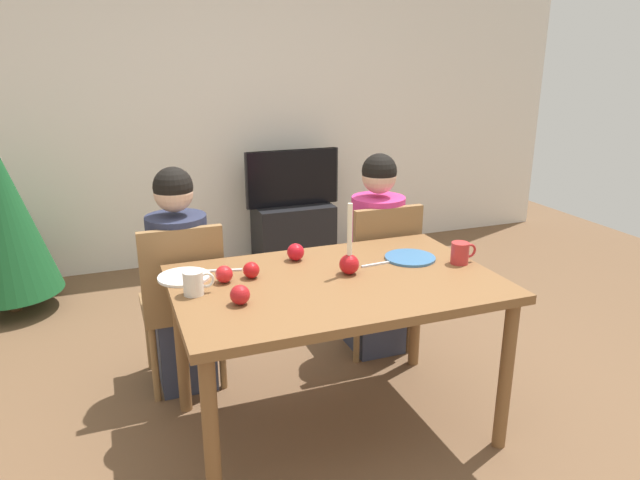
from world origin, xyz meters
TOP-DOWN VIEW (x-y plane):
  - ground_plane at (0.00, 0.00)m, footprint 7.68×7.68m
  - back_wall at (0.00, 2.60)m, footprint 6.40×0.10m
  - dining_table at (0.00, 0.00)m, footprint 1.40×0.90m
  - chair_left at (-0.59, 0.61)m, footprint 0.40×0.40m
  - chair_right at (0.51, 0.61)m, footprint 0.40×0.40m
  - person_left_child at (-0.59, 0.64)m, footprint 0.30×0.30m
  - person_right_child at (0.51, 0.64)m, footprint 0.30×0.30m
  - tv_stand at (0.55, 2.30)m, footprint 0.64×0.40m
  - tv at (0.55, 2.30)m, footprint 0.79×0.05m
  - candle_centerpiece at (0.08, 0.04)m, footprint 0.09×0.09m
  - plate_left at (-0.62, 0.25)m, footprint 0.23×0.23m
  - plate_right at (0.43, 0.12)m, footprint 0.24×0.24m
  - mug_left at (-0.60, 0.05)m, footprint 0.13×0.08m
  - mug_right at (0.62, -0.01)m, footprint 0.13×0.08m
  - fork_left at (-0.45, 0.27)m, footprint 0.18×0.06m
  - fork_right at (0.26, 0.10)m, footprint 0.18×0.03m
  - apple_near_candle at (-0.34, 0.15)m, footprint 0.07×0.07m
  - apple_by_left_plate at (-0.46, 0.14)m, footprint 0.08×0.08m
  - apple_by_right_mug at (-0.09, 0.30)m, footprint 0.08×0.08m
  - apple_far_edge at (-0.45, -0.11)m, footprint 0.08×0.08m

SIDE VIEW (x-z plane):
  - ground_plane at x=0.00m, z-range 0.00..0.00m
  - tv_stand at x=0.55m, z-range 0.00..0.48m
  - chair_left at x=-0.59m, z-range 0.06..0.96m
  - chair_right at x=0.51m, z-range 0.06..0.96m
  - person_left_child at x=-0.59m, z-range -0.02..1.16m
  - person_right_child at x=0.51m, z-range -0.02..1.16m
  - dining_table at x=0.00m, z-range 0.29..1.04m
  - tv at x=0.55m, z-range 0.48..0.94m
  - fork_left at x=-0.45m, z-range 0.75..0.76m
  - fork_right at x=0.26m, z-range 0.75..0.76m
  - plate_left at x=-0.62m, z-range 0.75..0.76m
  - plate_right at x=0.43m, z-range 0.75..0.76m
  - apple_near_candle at x=-0.34m, z-range 0.75..0.82m
  - apple_by_left_plate at x=-0.46m, z-range 0.75..0.83m
  - apple_far_edge at x=-0.45m, z-range 0.75..0.83m
  - apple_by_right_mug at x=-0.09m, z-range 0.75..0.83m
  - mug_left at x=-0.60m, z-range 0.75..0.85m
  - mug_right at x=0.62m, z-range 0.75..0.85m
  - candle_centerpiece at x=0.08m, z-range 0.65..0.98m
  - back_wall at x=0.00m, z-range 0.00..2.60m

